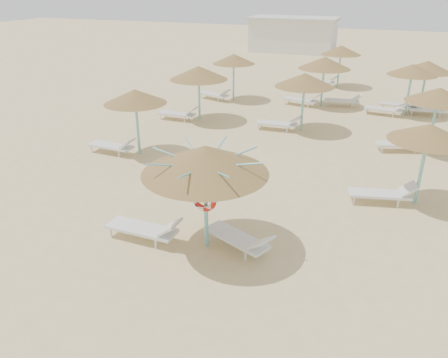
% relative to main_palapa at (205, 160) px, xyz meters
% --- Properties ---
extents(ground, '(120.00, 120.00, 0.00)m').
position_rel_main_palapa_xyz_m(ground, '(0.16, 0.18, -2.49)').
color(ground, '#D9BF84').
rests_on(ground, ground).
extents(main_palapa, '(3.20, 3.20, 2.86)m').
position_rel_main_palapa_xyz_m(main_palapa, '(0.00, 0.00, 0.00)').
color(main_palapa, '#70BEC2').
rests_on(main_palapa, ground).
extents(lounger_main_a, '(2.14, 0.68, 0.77)m').
position_rel_main_palapa_xyz_m(lounger_main_a, '(-1.63, -0.35, -2.12)').
color(lounger_main_a, silver).
rests_on(lounger_main_a, ground).
extents(lounger_main_b, '(2.10, 1.36, 0.74)m').
position_rel_main_palapa_xyz_m(lounger_main_b, '(0.91, 0.13, -2.14)').
color(lounger_main_b, silver).
rests_on(lounger_main_b, ground).
extents(palapa_field, '(19.58, 18.58, 2.72)m').
position_rel_main_palapa_xyz_m(palapa_field, '(1.75, 12.00, -0.20)').
color(palapa_field, '#70BEC2').
rests_on(palapa_field, ground).
extents(service_hut, '(8.40, 4.40, 3.25)m').
position_rel_main_palapa_xyz_m(service_hut, '(-5.84, 35.18, -0.85)').
color(service_hut, silver).
rests_on(service_hut, ground).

